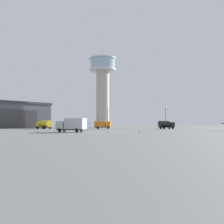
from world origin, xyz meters
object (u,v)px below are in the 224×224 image
object	(u,v)px
truck_fuel_tanker_black	(166,124)
truck_fuel_tanker_yellow	(44,124)
airplane_teal	(79,126)
control_tower	(103,83)
truck_box_silver	(72,125)
light_post_east	(166,115)
light_post_west	(108,116)
traffic_cone_near_left	(139,131)
traffic_cone_near_right	(107,131)
truck_box_orange	(103,124)
traffic_cone_mid_apron	(38,131)

from	to	relation	value
truck_fuel_tanker_black	truck_fuel_tanker_yellow	world-z (taller)	truck_fuel_tanker_yellow
truck_fuel_tanker_black	truck_fuel_tanker_yellow	size ratio (longest dim) A/B	0.92
airplane_teal	truck_fuel_tanker_black	size ratio (longest dim) A/B	1.41
control_tower	airplane_teal	size ratio (longest dim) A/B	4.27
control_tower	truck_box_silver	size ratio (longest dim) A/B	5.17
truck_fuel_tanker_black	light_post_east	distance (m)	15.58
truck_fuel_tanker_yellow	light_post_east	size ratio (longest dim) A/B	0.73
light_post_west	traffic_cone_near_left	bearing A→B (deg)	-82.11
light_post_west	traffic_cone_near_right	distance (m)	50.37
truck_fuel_tanker_black	traffic_cone_near_left	distance (m)	35.22
truck_fuel_tanker_yellow	light_post_east	distance (m)	48.27
truck_box_orange	traffic_cone_mid_apron	size ratio (longest dim) A/B	10.05
truck_box_silver	light_post_west	world-z (taller)	light_post_west
truck_fuel_tanker_yellow	traffic_cone_mid_apron	size ratio (longest dim) A/B	11.26
traffic_cone_near_left	traffic_cone_near_right	distance (m)	7.25
truck_fuel_tanker_black	traffic_cone_near_right	distance (m)	37.09
light_post_east	truck_box_silver	bearing A→B (deg)	-124.91
airplane_teal	truck_fuel_tanker_black	world-z (taller)	truck_fuel_tanker_black
truck_box_orange	light_post_west	world-z (taller)	light_post_west
traffic_cone_mid_apron	light_post_east	bearing A→B (deg)	47.55
truck_fuel_tanker_yellow	traffic_cone_mid_apron	xyz separation A→B (m)	(6.26, -30.68, -1.40)
truck_fuel_tanker_black	control_tower	bearing A→B (deg)	104.39
truck_box_silver	traffic_cone_near_left	xyz separation A→B (m)	(15.13, -1.77, -1.47)
airplane_teal	traffic_cone_near_left	size ratio (longest dim) A/B	15.30
control_tower	truck_fuel_tanker_black	xyz separation A→B (m)	(22.90, -30.52, -19.33)
control_tower	traffic_cone_mid_apron	xyz separation A→B (m)	(-13.89, -59.54, -20.62)
traffic_cone_near_right	traffic_cone_near_left	bearing A→B (deg)	-13.02
truck_fuel_tanker_black	light_post_west	xyz separation A→B (m)	(-20.56, 19.23, 3.47)
control_tower	traffic_cone_mid_apron	size ratio (longest dim) A/B	62.42
airplane_teal	traffic_cone_near_right	bearing A→B (deg)	-121.19
truck_box_silver	traffic_cone_near_right	world-z (taller)	truck_box_silver
control_tower	light_post_west	bearing A→B (deg)	-78.29
light_post_east	traffic_cone_near_right	size ratio (longest dim) A/B	16.22
airplane_teal	traffic_cone_near_right	world-z (taller)	airplane_teal
truck_fuel_tanker_black	traffic_cone_near_left	size ratio (longest dim) A/B	10.81
light_post_west	truck_box_silver	bearing A→B (deg)	-99.04
truck_box_silver	traffic_cone_mid_apron	size ratio (longest dim) A/B	12.08
truck_box_orange	truck_box_silver	bearing A→B (deg)	-93.73
truck_box_orange	light_post_west	xyz separation A→B (m)	(1.75, 17.76, 3.47)
airplane_teal	traffic_cone_near_right	xyz separation A→B (m)	(8.92, -20.45, -1.05)
truck_fuel_tanker_black	light_post_west	distance (m)	28.37
truck_box_silver	light_post_east	distance (m)	55.64
light_post_west	traffic_cone_near_right	world-z (taller)	light_post_west
truck_box_orange	traffic_cone_near_right	bearing A→B (deg)	-79.54
traffic_cone_near_right	truck_box_silver	bearing A→B (deg)	179.04
truck_box_orange	light_post_west	size ratio (longest dim) A/B	0.70
truck_box_silver	traffic_cone_near_right	bearing A→B (deg)	-162.21
airplane_teal	traffic_cone_near_right	distance (m)	22.33
truck_box_silver	traffic_cone_mid_apron	bearing A→B (deg)	6.75
traffic_cone_near_left	traffic_cone_mid_apron	xyz separation A→B (m)	(-23.40, 3.53, 0.01)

